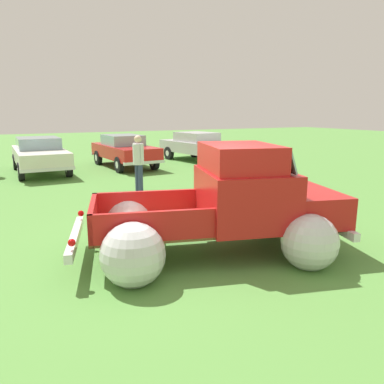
# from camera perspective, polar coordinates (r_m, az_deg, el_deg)

# --- Properties ---
(ground_plane) EXTENTS (80.00, 80.00, 0.00)m
(ground_plane) POSITION_cam_1_polar(r_m,az_deg,el_deg) (6.72, 2.43, -9.31)
(ground_plane) COLOR #548C3D
(vintage_pickup_truck) EXTENTS (4.95, 3.63, 1.96)m
(vintage_pickup_truck) POSITION_cam_1_polar(r_m,az_deg,el_deg) (6.59, 5.77, -2.89)
(vintage_pickup_truck) COLOR black
(vintage_pickup_truck) RESTS_ON ground
(show_car_1) EXTENTS (1.98, 4.74, 1.43)m
(show_car_1) POSITION_cam_1_polar(r_m,az_deg,el_deg) (16.38, -22.27, 5.44)
(show_car_1) COLOR black
(show_car_1) RESTS_ON ground
(show_car_2) EXTENTS (2.11, 4.53, 1.43)m
(show_car_2) POSITION_cam_1_polar(r_m,az_deg,el_deg) (17.09, -10.31, 6.38)
(show_car_2) COLOR black
(show_car_2) RESTS_ON ground
(show_car_3) EXTENTS (2.61, 4.91, 1.43)m
(show_car_3) POSITION_cam_1_polar(r_m,az_deg,el_deg) (18.81, 0.99, 7.11)
(show_car_3) COLOR black
(show_car_3) RESTS_ON ground
(spectator_0) EXTENTS (0.41, 0.54, 1.75)m
(spectator_0) POSITION_cam_1_polar(r_m,az_deg,el_deg) (11.69, -8.18, 4.91)
(spectator_0) COLOR navy
(spectator_0) RESTS_ON ground
(spectator_1) EXTENTS (0.38, 0.54, 1.65)m
(spectator_1) POSITION_cam_1_polar(r_m,az_deg,el_deg) (10.73, 9.33, 3.88)
(spectator_1) COLOR gray
(spectator_1) RESTS_ON ground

